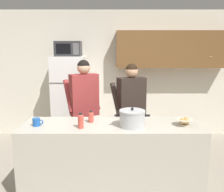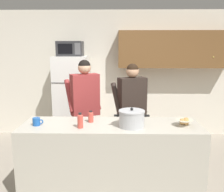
# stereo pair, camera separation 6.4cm
# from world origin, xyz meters

# --- Properties ---
(ground_plane) EXTENTS (14.00, 14.00, 0.00)m
(ground_plane) POSITION_xyz_m (0.00, 0.00, 0.00)
(ground_plane) COLOR #9E9384
(back_wall_unit) EXTENTS (6.00, 0.48, 2.60)m
(back_wall_unit) POSITION_xyz_m (0.27, 2.25, 1.42)
(back_wall_unit) COLOR silver
(back_wall_unit) RESTS_ON ground
(kitchen_island) EXTENTS (2.21, 0.68, 0.92)m
(kitchen_island) POSITION_xyz_m (0.00, 0.00, 0.46)
(kitchen_island) COLOR #BCB7A8
(kitchen_island) RESTS_ON ground
(refrigerator) EXTENTS (0.64, 0.68, 1.69)m
(refrigerator) POSITION_xyz_m (-0.82, 1.85, 0.85)
(refrigerator) COLOR white
(refrigerator) RESTS_ON ground
(microwave) EXTENTS (0.48, 0.37, 0.28)m
(microwave) POSITION_xyz_m (-0.82, 1.83, 1.83)
(microwave) COLOR #2D2D30
(microwave) RESTS_ON refrigerator
(person_near_pot) EXTENTS (0.62, 0.57, 1.67)m
(person_near_pot) POSITION_xyz_m (-0.43, 0.82, 1.05)
(person_near_pot) COLOR black
(person_near_pot) RESTS_ON ground
(person_by_sink) EXTENTS (0.59, 0.54, 1.62)m
(person_by_sink) POSITION_xyz_m (0.30, 0.75, 1.01)
(person_by_sink) COLOR black
(person_by_sink) RESTS_ON ground
(cooking_pot) EXTENTS (0.42, 0.31, 0.24)m
(cooking_pot) POSITION_xyz_m (0.25, -0.09, 1.02)
(cooking_pot) COLOR silver
(cooking_pot) RESTS_ON kitchen_island
(coffee_mug) EXTENTS (0.13, 0.09, 0.10)m
(coffee_mug) POSITION_xyz_m (-0.91, -0.06, 0.97)
(coffee_mug) COLOR #1E59B2
(coffee_mug) RESTS_ON kitchen_island
(bread_bowl) EXTENTS (0.21, 0.21, 0.10)m
(bread_bowl) POSITION_xyz_m (0.89, -0.05, 0.97)
(bread_bowl) COLOR beige
(bread_bowl) RESTS_ON kitchen_island
(bottle_near_edge) EXTENTS (0.07, 0.07, 0.15)m
(bottle_near_edge) POSITION_xyz_m (-0.26, 0.09, 0.99)
(bottle_near_edge) COLOR #D84C3F
(bottle_near_edge) RESTS_ON kitchen_island
(bottle_mid_counter) EXTENTS (0.07, 0.07, 0.19)m
(bottle_mid_counter) POSITION_xyz_m (-0.36, -0.14, 1.01)
(bottle_mid_counter) COLOR #D84C3F
(bottle_mid_counter) RESTS_ON kitchen_island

